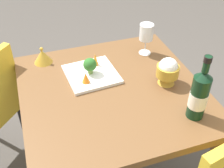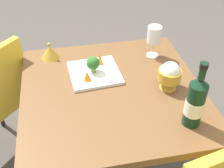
% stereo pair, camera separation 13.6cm
% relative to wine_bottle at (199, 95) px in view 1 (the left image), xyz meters
% --- Properties ---
extents(dining_table, '(0.87, 0.87, 0.72)m').
position_rel_wine_bottle_xyz_m(dining_table, '(-0.28, -0.28, -0.20)').
color(dining_table, brown).
rests_on(dining_table, ground_plane).
extents(wine_bottle, '(0.08, 0.08, 0.30)m').
position_rel_wine_bottle_xyz_m(wine_bottle, '(0.00, 0.00, 0.00)').
color(wine_bottle, black).
rests_on(wine_bottle, dining_table).
extents(wine_glass, '(0.08, 0.08, 0.18)m').
position_rel_wine_bottle_xyz_m(wine_glass, '(-0.53, -0.00, 0.01)').
color(wine_glass, white).
rests_on(wine_glass, dining_table).
extents(rice_bowl, '(0.11, 0.11, 0.14)m').
position_rel_wine_bottle_xyz_m(rice_bowl, '(-0.24, -0.01, -0.04)').
color(rice_bowl, gold).
rests_on(rice_bowl, dining_table).
extents(rice_bowl_lid, '(0.10, 0.10, 0.09)m').
position_rel_wine_bottle_xyz_m(rice_bowl_lid, '(-0.62, -0.56, -0.08)').
color(rice_bowl_lid, gold).
rests_on(rice_bowl_lid, dining_table).
extents(serving_plate, '(0.27, 0.27, 0.02)m').
position_rel_wine_bottle_xyz_m(serving_plate, '(-0.42, -0.35, -0.11)').
color(serving_plate, white).
rests_on(serving_plate, dining_table).
extents(broccoli_floret, '(0.07, 0.07, 0.09)m').
position_rel_wine_bottle_xyz_m(broccoli_floret, '(-0.42, -0.35, -0.05)').
color(broccoli_floret, '#729E4C').
rests_on(broccoli_floret, serving_plate).
extents(carrot_garnish_left, '(0.03, 0.03, 0.07)m').
position_rel_wine_bottle_xyz_m(carrot_garnish_left, '(-0.49, -0.31, -0.07)').
color(carrot_garnish_left, orange).
rests_on(carrot_garnish_left, serving_plate).
extents(carrot_garnish_right, '(0.04, 0.04, 0.05)m').
position_rel_wine_bottle_xyz_m(carrot_garnish_right, '(-0.36, -0.39, -0.08)').
color(carrot_garnish_right, orange).
rests_on(carrot_garnish_right, serving_plate).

